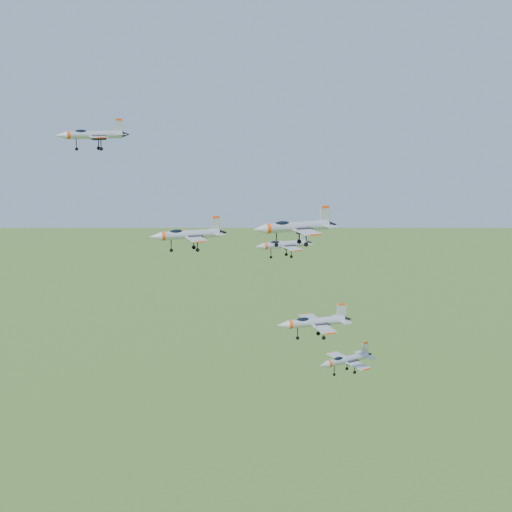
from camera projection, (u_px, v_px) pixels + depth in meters
name	position (u px, v px, depth m)	size (l,w,h in m)	color
jet_lead	(92.00, 135.00, 118.56)	(12.37, 10.15, 3.32)	#ADB3BA
jet_left_high	(188.00, 234.00, 122.69)	(13.92, 11.48, 3.72)	#ADB3BA
jet_right_high	(295.00, 227.00, 101.35)	(13.14, 10.81, 3.52)	#ADB3BA
jet_left_low	(283.00, 244.00, 130.65)	(11.68, 9.60, 3.13)	#ADB3BA
jet_right_low	(314.00, 322.00, 118.56)	(13.50, 11.20, 3.61)	#ADB3BA
jet_trail	(346.00, 360.00, 131.83)	(12.55, 10.51, 3.36)	#ADB3BA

